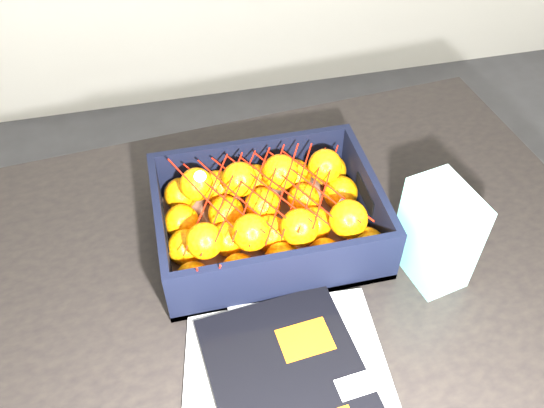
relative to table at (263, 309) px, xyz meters
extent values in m
cube|color=black|center=(0.00, 0.00, 0.08)|extent=(1.26, 0.90, 0.04)
cylinder|color=black|center=(-0.55, 0.35, -0.30)|extent=(0.06, 0.06, 0.71)
cylinder|color=black|center=(0.55, 0.35, -0.30)|extent=(0.06, 0.06, 0.71)
cube|color=silver|center=(-0.05, -0.20, 0.10)|extent=(0.26, 0.31, 0.01)
cube|color=silver|center=(0.03, -0.20, 0.11)|extent=(0.23, 0.29, 0.01)
cube|color=black|center=(0.00, -0.20, 0.11)|extent=(0.24, 0.30, 0.01)
cube|color=orange|center=(0.03, -0.14, 0.12)|extent=(0.08, 0.06, 0.00)
cube|color=white|center=(0.08, -0.22, 0.12)|extent=(0.06, 0.04, 0.00)
cube|color=brown|center=(0.03, 0.08, 0.10)|extent=(0.36, 0.27, 0.01)
cube|color=black|center=(0.03, 0.21, 0.15)|extent=(0.36, 0.01, 0.11)
cube|color=black|center=(0.03, -0.05, 0.15)|extent=(0.36, 0.01, 0.11)
cube|color=black|center=(-0.15, 0.08, 0.15)|extent=(0.01, 0.25, 0.11)
cube|color=black|center=(0.20, 0.08, 0.15)|extent=(0.01, 0.25, 0.11)
sphere|color=orange|center=(-0.11, -0.02, 0.14)|extent=(0.06, 0.06, 0.06)
sphere|color=orange|center=(-0.11, 0.05, 0.14)|extent=(0.06, 0.06, 0.06)
sphere|color=orange|center=(-0.11, 0.11, 0.14)|extent=(0.06, 0.06, 0.06)
sphere|color=orange|center=(-0.11, 0.17, 0.14)|extent=(0.06, 0.06, 0.06)
sphere|color=orange|center=(-0.04, -0.02, 0.14)|extent=(0.06, 0.06, 0.06)
sphere|color=orange|center=(-0.04, 0.05, 0.14)|extent=(0.06, 0.06, 0.06)
sphere|color=orange|center=(-0.04, 0.11, 0.14)|extent=(0.06, 0.06, 0.06)
sphere|color=orange|center=(-0.04, 0.17, 0.14)|extent=(0.06, 0.06, 0.06)
sphere|color=orange|center=(0.03, -0.01, 0.14)|extent=(0.06, 0.06, 0.06)
sphere|color=orange|center=(0.02, 0.05, 0.14)|extent=(0.06, 0.06, 0.06)
sphere|color=orange|center=(0.03, 0.11, 0.14)|extent=(0.06, 0.06, 0.06)
sphere|color=orange|center=(0.03, 0.18, 0.14)|extent=(0.06, 0.06, 0.06)
sphere|color=orange|center=(0.10, -0.02, 0.14)|extent=(0.06, 0.06, 0.06)
sphere|color=orange|center=(0.10, 0.05, 0.14)|extent=(0.06, 0.06, 0.06)
sphere|color=orange|center=(0.10, 0.11, 0.14)|extent=(0.06, 0.06, 0.06)
sphere|color=orange|center=(0.10, 0.17, 0.14)|extent=(0.06, 0.06, 0.06)
sphere|color=orange|center=(0.17, -0.01, 0.14)|extent=(0.06, 0.06, 0.06)
sphere|color=orange|center=(0.16, 0.05, 0.14)|extent=(0.06, 0.06, 0.06)
sphere|color=orange|center=(0.16, 0.11, 0.14)|extent=(0.06, 0.06, 0.06)
sphere|color=orange|center=(0.16, 0.17, 0.14)|extent=(0.06, 0.06, 0.06)
sphere|color=orange|center=(-0.08, 0.02, 0.19)|extent=(0.06, 0.06, 0.06)
sphere|color=orange|center=(-0.08, 0.14, 0.19)|extent=(0.06, 0.06, 0.06)
sphere|color=orange|center=(-0.01, 0.02, 0.19)|extent=(0.06, 0.06, 0.06)
sphere|color=orange|center=(-0.01, 0.14, 0.19)|extent=(0.06, 0.06, 0.06)
sphere|color=orange|center=(0.06, 0.01, 0.19)|extent=(0.06, 0.06, 0.06)
sphere|color=orange|center=(0.06, 0.14, 0.19)|extent=(0.06, 0.06, 0.06)
sphere|color=orange|center=(0.14, 0.01, 0.19)|extent=(0.06, 0.06, 0.06)
sphere|color=orange|center=(0.14, 0.14, 0.19)|extent=(0.06, 0.06, 0.06)
cylinder|color=red|center=(-0.07, 0.08, 0.21)|extent=(0.10, 0.18, 0.03)
cylinder|color=red|center=(-0.05, 0.08, 0.21)|extent=(0.10, 0.19, 0.01)
cylinder|color=red|center=(-0.02, 0.08, 0.21)|extent=(0.10, 0.19, 0.01)
cylinder|color=red|center=(0.00, 0.09, 0.21)|extent=(0.10, 0.19, 0.01)
cylinder|color=red|center=(0.03, 0.09, 0.21)|extent=(0.10, 0.19, 0.01)
cylinder|color=red|center=(0.05, 0.08, 0.21)|extent=(0.10, 0.19, 0.01)
cylinder|color=red|center=(0.08, 0.08, 0.20)|extent=(0.10, 0.19, 0.01)
cylinder|color=red|center=(0.10, 0.07, 0.21)|extent=(0.10, 0.19, 0.00)
cylinder|color=red|center=(0.12, 0.08, 0.20)|extent=(0.10, 0.19, 0.01)
cylinder|color=red|center=(-0.07, 0.08, 0.20)|extent=(0.10, 0.19, 0.02)
cylinder|color=red|center=(-0.05, 0.08, 0.20)|extent=(0.10, 0.19, 0.03)
cylinder|color=red|center=(-0.02, 0.09, 0.21)|extent=(0.10, 0.19, 0.00)
cylinder|color=red|center=(0.00, 0.08, 0.21)|extent=(0.10, 0.19, 0.01)
cylinder|color=red|center=(0.03, 0.08, 0.21)|extent=(0.10, 0.19, 0.03)
cylinder|color=red|center=(0.05, 0.08, 0.21)|extent=(0.10, 0.19, 0.03)
cylinder|color=red|center=(0.08, 0.08, 0.20)|extent=(0.10, 0.19, 0.02)
cylinder|color=red|center=(0.10, 0.07, 0.21)|extent=(0.10, 0.19, 0.01)
cylinder|color=red|center=(0.12, 0.08, 0.20)|extent=(0.10, 0.19, 0.01)
cylinder|color=red|center=(-0.10, -0.04, 0.18)|extent=(0.00, 0.03, 0.09)
cylinder|color=red|center=(-0.07, -0.04, 0.18)|extent=(0.01, 0.04, 0.08)
cube|color=silver|center=(0.27, -0.05, 0.18)|extent=(0.10, 0.13, 0.17)
camera|label=1|loc=(-0.11, -0.54, 0.84)|focal=37.52mm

